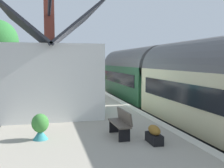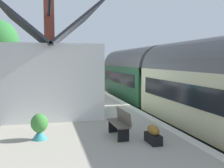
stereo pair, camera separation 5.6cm
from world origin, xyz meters
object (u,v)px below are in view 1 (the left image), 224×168
Objects in this scene: bench_mid_platform at (78,86)px; lamp_post_platform at (95,60)px; planter_bench_right at (40,127)px; planter_by_door at (44,90)px; station_building at (51,76)px; train at (202,88)px; bench_platform_end at (71,79)px; planter_edge_far at (89,84)px; planter_edge_near at (154,135)px; planter_under_sign at (85,79)px; bench_by_lamp at (73,83)px; station_sign_board at (83,73)px; planter_corner_building at (36,83)px; bench_near_building at (121,122)px.

bench_mid_platform is 2.95m from lamp_post_platform.
planter_by_door is at bearing -0.02° from planter_bench_right.
station_building reaches higher than bench_mid_platform.
lamp_post_platform is (11.10, -3.71, 2.13)m from planter_bench_right.
train is at bearing -120.80° from station_building.
lamp_post_platform is at bearing 17.41° from train.
lamp_post_platform reaches higher than planter_bench_right.
planter_edge_far is (-6.37, -1.09, -0.07)m from bench_platform_end.
planter_edge_near is (-14.15, -0.65, -0.22)m from bench_mid_platform.
station_building is 15.65m from planter_under_sign.
planter_edge_far is (-0.85, -1.36, -0.07)m from bench_by_lamp.
station_building reaches higher than planter_bench_right.
planter_edge_near is (-6.52, -2.93, -1.48)m from station_building.
bench_platform_end is at bearing -1.11° from bench_mid_platform.
bench_mid_platform is 1.71× the size of planter_bench_right.
train is 6.93m from planter_bench_right.
planter_corner_building is at bearing 119.18° from station_sign_board.
planter_corner_building is 8.02m from lamp_post_platform.
bench_by_lamp is at bearing 12.32° from lamp_post_platform.
planter_bench_right is 20.51m from station_sign_board.
planter_under_sign reaches higher than planter_corner_building.
bench_near_building is 1.91× the size of planter_edge_near.
bench_mid_platform is 1.76× the size of planter_edge_far.
planter_edge_near is at bearing -109.85° from planter_bench_right.
planter_edge_near is at bearing 178.13° from station_sign_board.
planter_edge_far is at bearing -5.13° from bench_near_building.
planter_under_sign reaches higher than planter_bench_right.
bench_near_building is at bearing -169.51° from planter_corner_building.
planter_bench_right is at bearing 175.42° from station_building.
train is 18.70m from station_sign_board.
train is at bearing -172.72° from planter_under_sign.
bench_near_building is (-13.24, 0.14, 0.00)m from bench_mid_platform.
bench_by_lamp is 5.53m from bench_platform_end.
train reaches higher than planter_edge_far.
planter_edge_near is at bearing 177.88° from planter_edge_far.
station_sign_board is at bearing -143.33° from bench_platform_end.
train reaches higher than planter_corner_building.
planter_by_door is 9.34m from station_sign_board.
planter_by_door is (12.02, 2.56, -0.17)m from bench_near_building.
train is 19.02m from planter_under_sign.
bench_mid_platform is 7.65m from planter_under_sign.
planter_under_sign reaches higher than planter_by_door.
planter_under_sign is 0.25× the size of lamp_post_platform.
station_building is 1.85× the size of lamp_post_platform.
station_building is 6.13m from bench_near_building.
bench_mid_platform is 7.31m from station_sign_board.
planter_corner_building is at bearing 12.32° from planter_edge_near.
train is at bearing -160.66° from bench_mid_platform.
planter_by_door is 11.73m from planter_bench_right.
planter_under_sign reaches higher than bench_mid_platform.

